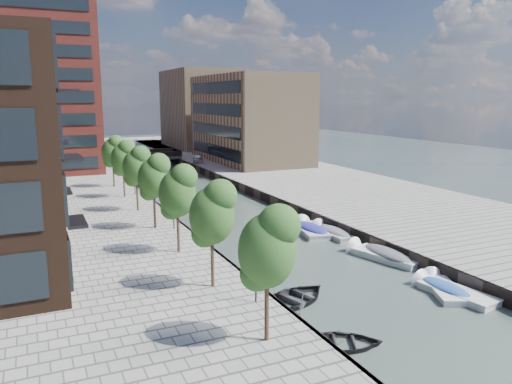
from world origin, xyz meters
TOP-DOWN VIEW (x-y plane):
  - water at (0.00, 40.00)m, footprint 300.00×300.00m
  - quay_right at (16.00, 40.00)m, footprint 20.00×140.00m
  - quay_wall_left at (-6.10, 40.00)m, footprint 0.25×140.00m
  - quay_wall_right at (6.10, 40.00)m, footprint 0.25×140.00m
  - far_closure at (0.00, 100.00)m, footprint 80.00×40.00m
  - tower at (-17.00, 65.00)m, footprint 18.00×18.00m
  - tan_block_near at (16.00, 62.00)m, footprint 12.00×25.00m
  - tan_block_far at (16.00, 88.00)m, footprint 12.00×20.00m
  - bridge at (0.00, 72.00)m, footprint 13.00×6.00m
  - tree_0 at (-8.50, 4.00)m, footprint 2.50×2.50m
  - tree_1 at (-8.50, 11.00)m, footprint 2.50×2.50m
  - tree_2 at (-8.50, 18.00)m, footprint 2.50×2.50m
  - tree_3 at (-8.50, 25.00)m, footprint 2.50×2.50m
  - tree_4 at (-8.50, 32.00)m, footprint 2.50×2.50m
  - tree_5 at (-8.50, 39.00)m, footprint 2.50×2.50m
  - tree_6 at (-8.50, 46.00)m, footprint 2.50×2.50m
  - lamp_0 at (-7.20, 8.00)m, footprint 0.24×0.24m
  - lamp_1 at (-7.20, 24.00)m, footprint 0.24×0.24m
  - lamp_2 at (-7.20, 40.00)m, footprint 0.24×0.24m
  - sloop_0 at (-4.79, 3.72)m, footprint 4.85×4.28m
  - sloop_1 at (-4.29, 9.09)m, footprint 5.74×4.92m
  - sloop_2 at (-4.18, 24.46)m, footprint 4.61×3.35m
  - sloop_3 at (-4.18, 36.45)m, footprint 5.17×4.44m
  - sloop_4 at (-5.40, 49.91)m, footprint 4.70×3.88m
  - motorboat_0 at (4.67, 6.96)m, footprint 3.28×4.72m
  - motorboat_1 at (5.25, 13.47)m, footprint 3.40×5.94m
  - motorboat_2 at (4.65, 6.51)m, footprint 2.47×5.17m
  - motorboat_3 at (4.17, 21.86)m, footprint 3.02×5.76m
  - motorboat_4 at (5.40, 20.29)m, footprint 1.76×4.98m
  - car at (7.50, 63.26)m, footprint 2.79×4.27m

SIDE VIEW (x-z plane):
  - water at x=0.00m, z-range 0.00..0.00m
  - sloop_0 at x=-4.79m, z-range -0.42..0.42m
  - sloop_1 at x=-4.29m, z-range -0.50..0.50m
  - sloop_2 at x=-4.18m, z-range -0.47..0.47m
  - sloop_3 at x=-4.18m, z-range -0.45..0.45m
  - sloop_4 at x=-5.40m, z-range -0.42..0.42m
  - motorboat_2 at x=4.65m, z-range -0.73..0.92m
  - motorboat_0 at x=4.67m, z-range -0.57..0.93m
  - motorboat_4 at x=5.40m, z-range -0.63..1.03m
  - motorboat_3 at x=4.17m, z-range -0.69..1.14m
  - motorboat_1 at x=5.25m, z-range -0.71..1.17m
  - quay_right at x=16.00m, z-range 0.00..1.00m
  - quay_wall_left at x=-6.10m, z-range 0.00..1.00m
  - quay_wall_right at x=6.10m, z-range 0.00..1.00m
  - far_closure at x=0.00m, z-range 0.00..1.00m
  - bridge at x=0.00m, z-range 0.74..2.04m
  - car at x=7.50m, z-range 1.00..2.35m
  - lamp_0 at x=-7.20m, z-range 1.45..5.57m
  - lamp_1 at x=-7.20m, z-range 1.45..5.57m
  - lamp_2 at x=-7.20m, z-range 1.45..5.57m
  - tree_0 at x=-8.50m, z-range 2.33..8.28m
  - tree_1 at x=-8.50m, z-range 2.33..8.28m
  - tree_2 at x=-8.50m, z-range 2.33..8.28m
  - tree_3 at x=-8.50m, z-range 2.33..8.28m
  - tree_4 at x=-8.50m, z-range 2.33..8.28m
  - tree_5 at x=-8.50m, z-range 2.33..8.28m
  - tree_6 at x=-8.50m, z-range 2.33..8.28m
  - tan_block_near at x=16.00m, z-range 1.00..15.00m
  - tan_block_far at x=16.00m, z-range 1.00..17.00m
  - tower at x=-17.00m, z-range 1.00..31.00m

